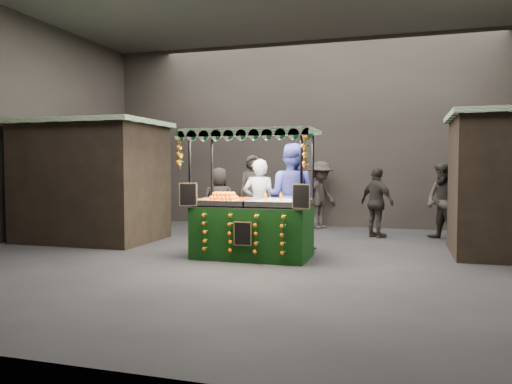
% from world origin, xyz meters
% --- Properties ---
extents(ground, '(12.00, 12.00, 0.00)m').
position_xyz_m(ground, '(0.00, 0.00, 0.00)').
color(ground, black).
rests_on(ground, ground).
extents(market_hall, '(12.10, 10.10, 5.05)m').
position_xyz_m(market_hall, '(0.00, 0.00, 3.38)').
color(market_hall, black).
rests_on(market_hall, ground).
extents(neighbour_stall_left, '(3.00, 2.20, 2.60)m').
position_xyz_m(neighbour_stall_left, '(-4.40, 1.00, 1.31)').
color(neighbour_stall_left, black).
rests_on(neighbour_stall_left, ground).
extents(juice_stall, '(2.34, 1.37, 2.26)m').
position_xyz_m(juice_stall, '(-0.42, -0.02, 0.70)').
color(juice_stall, '#0B330E').
rests_on(juice_stall, ground).
extents(vendor_grey, '(0.72, 0.55, 1.77)m').
position_xyz_m(vendor_grey, '(-0.59, 1.01, 0.88)').
color(vendor_grey, gray).
rests_on(vendor_grey, ground).
extents(vendor_blue, '(1.12, 0.94, 2.06)m').
position_xyz_m(vendor_blue, '(0.08, 0.92, 1.03)').
color(vendor_blue, navy).
rests_on(vendor_blue, ground).
extents(shopper_0, '(0.77, 0.60, 1.88)m').
position_xyz_m(shopper_0, '(-1.23, 2.69, 0.94)').
color(shopper_0, '#2B2723').
rests_on(shopper_0, ground).
extents(shopper_1, '(1.03, 1.04, 1.70)m').
position_xyz_m(shopper_1, '(2.98, 3.17, 0.85)').
color(shopper_1, '#272420').
rests_on(shopper_1, ground).
extents(shopper_2, '(0.96, 0.92, 1.61)m').
position_xyz_m(shopper_2, '(1.56, 3.18, 0.80)').
color(shopper_2, black).
rests_on(shopper_2, ground).
extents(shopper_3, '(1.09, 1.30, 1.75)m').
position_xyz_m(shopper_3, '(0.06, 4.49, 0.87)').
color(shopper_3, '#2E2725').
rests_on(shopper_3, ground).
extents(shopper_4, '(0.92, 0.77, 1.60)m').
position_xyz_m(shopper_4, '(-1.94, 2.31, 0.80)').
color(shopper_4, '#292321').
rests_on(shopper_4, ground).
extents(shopper_5, '(0.92, 1.57, 1.62)m').
position_xyz_m(shopper_5, '(3.68, 3.37, 0.81)').
color(shopper_5, '#2C2824').
rests_on(shopper_5, ground).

